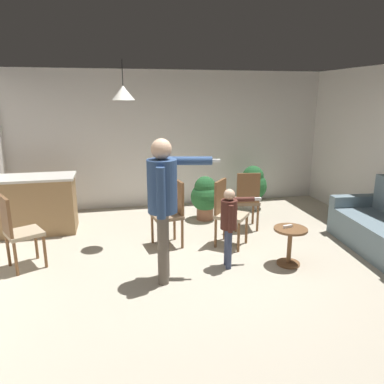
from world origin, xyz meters
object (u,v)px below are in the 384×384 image
object	(u,v)px
side_table_by_couch	(290,242)
kitchen_counter	(37,204)
potted_plant_by_wall	(205,196)
dining_chair_near_wall	(246,198)
dining_chair_spare	(227,210)
person_adult	(164,195)
dining_chair_centre_back	(18,229)
spare_remote_on_table	(288,226)
person_child	(229,219)
potted_plant_corner	(253,185)
dining_chair_by_counter	(171,211)

from	to	relation	value
side_table_by_couch	kitchen_counter	bearing A→B (deg)	149.88
side_table_by_couch	potted_plant_by_wall	xyz separation A→B (m)	(-0.64, 2.07, 0.12)
potted_plant_by_wall	dining_chair_near_wall	bearing A→B (deg)	-50.38
side_table_by_couch	dining_chair_spare	world-z (taller)	dining_chair_spare
person_adult	dining_chair_near_wall	distance (m)	2.24
potted_plant_by_wall	kitchen_counter	bearing A→B (deg)	-179.27
kitchen_counter	dining_chair_centre_back	xyz separation A→B (m)	(0.01, -1.38, 0.07)
potted_plant_by_wall	dining_chair_spare	bearing A→B (deg)	-88.74
dining_chair_near_wall	spare_remote_on_table	xyz separation A→B (m)	(0.06, -1.38, -0.01)
kitchen_counter	spare_remote_on_table	distance (m)	4.01
dining_chair_spare	potted_plant_by_wall	distance (m)	1.23
person_child	dining_chair_spare	bearing A→B (deg)	170.87
person_adult	dining_chair_centre_back	xyz separation A→B (m)	(-1.80, 0.71, -0.54)
dining_chair_near_wall	potted_plant_corner	size ratio (longest dim) A/B	1.15
spare_remote_on_table	potted_plant_corner	bearing A→B (deg)	78.80
person_adult	dining_chair_by_counter	size ratio (longest dim) A/B	1.75
kitchen_counter	side_table_by_couch	size ratio (longest dim) A/B	2.42
dining_chair_centre_back	potted_plant_corner	xyz separation A→B (m)	(3.96, 1.89, -0.07)
potted_plant_corner	potted_plant_by_wall	size ratio (longest dim) A/B	1.08
side_table_by_couch	dining_chair_centre_back	xyz separation A→B (m)	(-3.49, 0.65, 0.22)
person_child	potted_plant_corner	size ratio (longest dim) A/B	1.23
potted_plant_by_wall	spare_remote_on_table	bearing A→B (deg)	-73.44
dining_chair_spare	potted_plant_corner	xyz separation A→B (m)	(1.08, 1.70, -0.07)
dining_chair_spare	potted_plant_corner	distance (m)	2.01
person_child	potted_plant_corner	world-z (taller)	person_child
potted_plant_corner	person_child	bearing A→B (deg)	-117.81
person_child	person_adult	bearing A→B (deg)	-71.98
person_child	dining_chair_centre_back	size ratio (longest dim) A/B	1.07
person_adult	spare_remote_on_table	world-z (taller)	person_adult
potted_plant_by_wall	person_adult	bearing A→B (deg)	-116.24
dining_chair_by_counter	spare_remote_on_table	bearing A→B (deg)	-134.20
dining_chair_spare	spare_remote_on_table	bearing A→B (deg)	74.18
dining_chair_near_wall	person_adult	bearing A→B (deg)	-127.98
person_adult	potted_plant_by_wall	bearing A→B (deg)	165.88
dining_chair_near_wall	potted_plant_corner	distance (m)	1.27
dining_chair_centre_back	potted_plant_corner	bearing A→B (deg)	88.08
kitchen_counter	side_table_by_couch	bearing A→B (deg)	-30.12
spare_remote_on_table	potted_plant_by_wall	bearing A→B (deg)	106.56
person_child	dining_chair_by_counter	size ratio (longest dim) A/B	1.07
spare_remote_on_table	dining_chair_by_counter	bearing A→B (deg)	144.96
dining_chair_centre_back	person_child	bearing A→B (deg)	51.30
dining_chair_spare	potted_plant_by_wall	bearing A→B (deg)	-140.00
dining_chair_near_wall	dining_chair_spare	bearing A→B (deg)	-123.10
person_child	dining_chair_centre_back	xyz separation A→B (m)	(-2.68, 0.53, -0.12)
side_table_by_couch	person_child	size ratio (longest dim) A/B	0.49
person_adult	potted_plant_by_wall	distance (m)	2.46
dining_chair_by_counter	potted_plant_corner	world-z (taller)	dining_chair_by_counter
potted_plant_corner	dining_chair_spare	bearing A→B (deg)	-122.37
kitchen_counter	potted_plant_by_wall	distance (m)	2.87
dining_chair_centre_back	spare_remote_on_table	distance (m)	3.52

